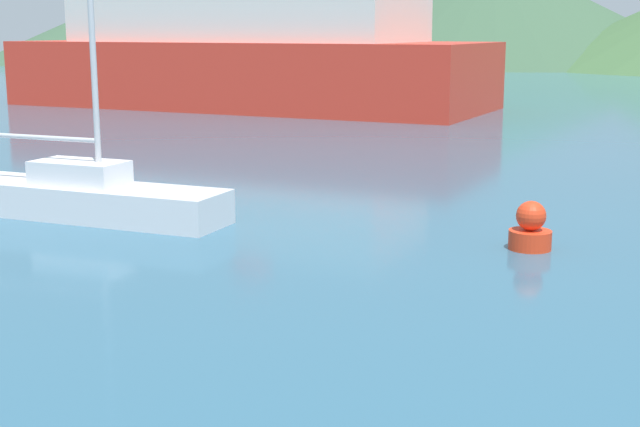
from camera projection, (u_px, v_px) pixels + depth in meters
name	position (u px, v px, depth m)	size (l,w,h in m)	color
sailboat_inner	(81.00, 192.00, 17.93)	(6.28, 1.56, 10.06)	silver
ferry_distant	(248.00, 46.00, 43.07)	(23.60, 10.28, 8.26)	red
buoy_marker	(530.00, 229.00, 15.35)	(0.74, 0.74, 0.85)	red
hill_west	(141.00, 26.00, 103.73)	(36.97, 36.97, 8.14)	#38563D
hill_central	(494.00, 9.00, 99.53)	(48.13, 48.13, 11.81)	#38563D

